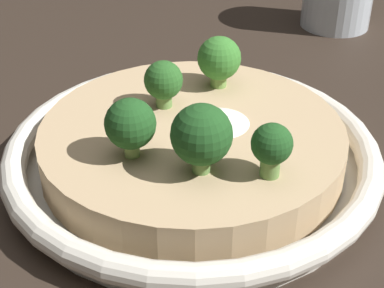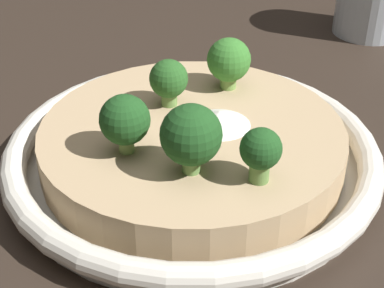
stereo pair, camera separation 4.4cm
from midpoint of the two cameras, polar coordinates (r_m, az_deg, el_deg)
The scene contains 8 objects.
ground_plane at distance 0.45m, azimuth -2.78°, elevation -2.59°, with size 6.00×6.00×0.00m, color #2D231C.
risotto_bowl at distance 0.44m, azimuth -2.84°, elevation -0.68°, with size 0.28×0.28×0.04m.
cheese_sprinkle at distance 0.43m, azimuth -0.31°, elevation 2.61°, with size 0.05×0.05×0.01m.
broccoli_back_right at distance 0.37m, azimuth 4.39°, elevation -0.36°, with size 0.03×0.03×0.04m.
broccoli_back at distance 0.48m, azimuth -0.00°, elevation 8.15°, with size 0.04×0.04×0.04m.
broccoli_front_right at distance 0.39m, azimuth -9.21°, elevation 1.76°, with size 0.03×0.03×0.04m.
broccoli_back_left at distance 0.45m, azimuth -5.11°, elevation 6.12°, with size 0.03×0.03×0.04m.
broccoli_right at distance 0.37m, azimuth -2.47°, elevation 0.71°, with size 0.04×0.04×0.05m.
Camera 1 is at (0.30, -0.21, 0.26)m, focal length 55.00 mm.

